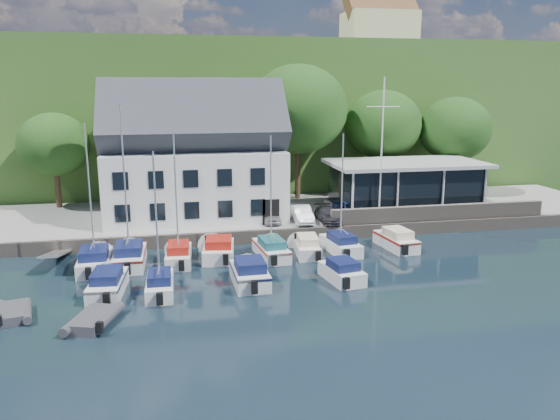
# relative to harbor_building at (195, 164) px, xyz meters

# --- Properties ---
(ground) EXTENTS (180.00, 180.00, 0.00)m
(ground) POSITION_rel_harbor_building_xyz_m (7.00, -16.50, -5.35)
(ground) COLOR black
(ground) RESTS_ON ground
(quay) EXTENTS (60.00, 13.00, 1.00)m
(quay) POSITION_rel_harbor_building_xyz_m (7.00, 1.00, -4.85)
(quay) COLOR gray
(quay) RESTS_ON ground
(quay_face) EXTENTS (60.00, 0.30, 1.00)m
(quay_face) POSITION_rel_harbor_building_xyz_m (7.00, -5.50, -4.85)
(quay_face) COLOR #6E6358
(quay_face) RESTS_ON ground
(hillside) EXTENTS (160.00, 75.00, 16.00)m
(hillside) POSITION_rel_harbor_building_xyz_m (7.00, 45.50, 2.65)
(hillside) COLOR #31541F
(hillside) RESTS_ON ground
(field_patch) EXTENTS (50.00, 30.00, 0.30)m
(field_patch) POSITION_rel_harbor_building_xyz_m (15.00, 53.50, 10.80)
(field_patch) COLOR #5C6633
(field_patch) RESTS_ON hillside
(farmhouse) EXTENTS (10.40, 7.00, 8.20)m
(farmhouse) POSITION_rel_harbor_building_xyz_m (29.00, 35.50, 14.75)
(farmhouse) COLOR beige
(farmhouse) RESTS_ON hillside
(harbor_building) EXTENTS (14.40, 8.20, 8.70)m
(harbor_building) POSITION_rel_harbor_building_xyz_m (0.00, 0.00, 0.00)
(harbor_building) COLOR silver
(harbor_building) RESTS_ON quay
(club_pavilion) EXTENTS (13.20, 7.20, 4.10)m
(club_pavilion) POSITION_rel_harbor_building_xyz_m (18.00, -0.50, -2.30)
(club_pavilion) COLOR black
(club_pavilion) RESTS_ON quay
(seawall) EXTENTS (18.00, 0.50, 1.20)m
(seawall) POSITION_rel_harbor_building_xyz_m (19.00, -5.10, -3.75)
(seawall) COLOR #6E6358
(seawall) RESTS_ON quay
(gangway) EXTENTS (1.20, 6.00, 1.40)m
(gangway) POSITION_rel_harbor_building_xyz_m (-9.50, -7.50, -5.35)
(gangway) COLOR silver
(gangway) RESTS_ON ground
(car_silver) EXTENTS (1.45, 3.31, 1.11)m
(car_silver) POSITION_rel_harbor_building_xyz_m (5.63, -3.30, -3.80)
(car_silver) COLOR #AAAAAF
(car_silver) RESTS_ON quay
(car_white) EXTENTS (1.50, 3.92, 1.28)m
(car_white) POSITION_rel_harbor_building_xyz_m (8.04, -3.57, -3.71)
(car_white) COLOR white
(car_white) RESTS_ON quay
(car_dgrey) EXTENTS (1.60, 3.82, 1.10)m
(car_dgrey) POSITION_rel_harbor_building_xyz_m (10.09, -3.91, -3.80)
(car_dgrey) COLOR #2A2A2E
(car_dgrey) RESTS_ON quay
(car_blue) EXTENTS (1.60, 4.00, 1.37)m
(car_blue) POSITION_rel_harbor_building_xyz_m (12.32, -2.98, -3.67)
(car_blue) COLOR #2F458F
(car_blue) RESTS_ON quay
(flagpole) EXTENTS (2.67, 0.20, 11.14)m
(flagpole) POSITION_rel_harbor_building_xyz_m (14.34, -3.95, 1.22)
(flagpole) COLOR silver
(flagpole) RESTS_ON quay
(tree_0) EXTENTS (6.05, 6.05, 8.27)m
(tree_0) POSITION_rel_harbor_building_xyz_m (-11.73, 5.81, -0.21)
(tree_0) COLOR #1A3811
(tree_0) RESTS_ON quay
(tree_1) EXTENTS (7.29, 7.29, 9.96)m
(tree_1) POSITION_rel_harbor_building_xyz_m (-4.51, 5.76, 0.63)
(tree_1) COLOR #1A3811
(tree_1) RESTS_ON quay
(tree_2) EXTENTS (7.80, 7.80, 10.66)m
(tree_2) POSITION_rel_harbor_building_xyz_m (4.56, 5.83, 0.98)
(tree_2) COLOR #1A3811
(tree_2) RESTS_ON quay
(tree_3) EXTENTS (9.12, 9.12, 12.46)m
(tree_3) POSITION_rel_harbor_building_xyz_m (9.82, 5.49, 1.88)
(tree_3) COLOR #1A3811
(tree_3) RESTS_ON quay
(tree_4) EXTENTS (7.40, 7.40, 10.12)m
(tree_4) POSITION_rel_harbor_building_xyz_m (18.52, 6.27, 0.71)
(tree_4) COLOR #1A3811
(tree_4) RESTS_ON quay
(tree_5) EXTENTS (6.93, 6.93, 9.47)m
(tree_5) POSITION_rel_harbor_building_xyz_m (25.30, 4.76, 0.39)
(tree_5) COLOR #1A3811
(tree_5) RESTS_ON quay
(boat_r1_0) EXTENTS (2.37, 6.32, 9.11)m
(boat_r1_0) POSITION_rel_harbor_building_xyz_m (-6.90, -9.35, -0.80)
(boat_r1_0) COLOR silver
(boat_r1_0) RESTS_ON ground
(boat_r1_1) EXTENTS (2.27, 6.17, 9.50)m
(boat_r1_1) POSITION_rel_harbor_building_xyz_m (-4.80, -8.97, -0.60)
(boat_r1_1) COLOR silver
(boat_r1_1) RESTS_ON ground
(boat_r1_2) EXTENTS (2.10, 5.86, 8.56)m
(boat_r1_2) POSITION_rel_harbor_building_xyz_m (-1.65, -8.99, -1.07)
(boat_r1_2) COLOR silver
(boat_r1_2) RESTS_ON ground
(boat_r1_3) EXTENTS (2.90, 5.76, 1.49)m
(boat_r1_3) POSITION_rel_harbor_building_xyz_m (1.04, -8.53, -4.60)
(boat_r1_3) COLOR silver
(boat_r1_3) RESTS_ON ground
(boat_r1_4) EXTENTS (2.43, 6.25, 8.42)m
(boat_r1_4) POSITION_rel_harbor_building_xyz_m (4.60, -8.94, -1.14)
(boat_r1_4) COLOR silver
(boat_r1_4) RESTS_ON ground
(boat_r1_5) EXTENTS (2.32, 5.85, 1.37)m
(boat_r1_5) POSITION_rel_harbor_building_xyz_m (7.17, -8.74, -4.67)
(boat_r1_5) COLOR silver
(boat_r1_5) RESTS_ON ground
(boat_r1_6) EXTENTS (2.52, 6.06, 8.59)m
(boat_r1_6) POSITION_rel_harbor_building_xyz_m (9.62, -8.78, -1.05)
(boat_r1_6) COLOR silver
(boat_r1_6) RESTS_ON ground
(boat_r1_7) EXTENTS (2.53, 6.00, 1.49)m
(boat_r1_7) POSITION_rel_harbor_building_xyz_m (13.83, -8.68, -4.60)
(boat_r1_7) COLOR silver
(boat_r1_7) RESTS_ON ground
(boat_r2_0) EXTENTS (2.36, 6.09, 1.44)m
(boat_r2_0) POSITION_rel_harbor_building_xyz_m (-5.68, -13.75, -4.63)
(boat_r2_0) COLOR silver
(boat_r2_0) RESTS_ON ground
(boat_r2_1) EXTENTS (1.70, 5.50, 8.23)m
(boat_r2_1) POSITION_rel_harbor_building_xyz_m (-2.80, -14.37, -1.24)
(boat_r2_1) COLOR silver
(boat_r2_1) RESTS_ON ground
(boat_r2_2) EXTENTS (2.22, 5.58, 1.57)m
(boat_r2_2) POSITION_rel_harbor_building_xyz_m (2.40, -13.84, -4.56)
(boat_r2_2) COLOR silver
(boat_r2_2) RESTS_ON ground
(boat_r2_3) EXTENTS (2.62, 5.03, 1.37)m
(boat_r2_3) POSITION_rel_harbor_building_xyz_m (7.93, -14.37, -4.67)
(boat_r2_3) COLOR silver
(boat_r2_3) RESTS_ON ground
(dinghy_0) EXTENTS (2.40, 3.28, 0.69)m
(dinghy_0) POSITION_rel_harbor_building_xyz_m (-10.03, -16.23, -5.01)
(dinghy_0) COLOR #36363B
(dinghy_0) RESTS_ON ground
(dinghy_1) EXTENTS (2.87, 3.70, 0.76)m
(dinghy_1) POSITION_rel_harbor_building_xyz_m (-5.94, -17.98, -4.97)
(dinghy_1) COLOR #36363B
(dinghy_1) RESTS_ON ground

